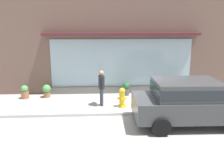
{
  "coord_description": "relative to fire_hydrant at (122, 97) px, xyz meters",
  "views": [
    {
      "loc": [
        -1.25,
        -9.59,
        3.57
      ],
      "look_at": [
        -0.58,
        1.2,
        0.91
      ],
      "focal_mm": 40.62,
      "sensor_mm": 36.0,
      "label": 1
    }
  ],
  "objects": [
    {
      "name": "pedestrian_with_handbag",
      "position": [
        -0.88,
        0.24,
        0.48
      ],
      "size": [
        0.26,
        0.64,
        1.56
      ],
      "rotation": [
        0.0,
        0.0,
        1.79
      ],
      "color": "#333847",
      "rests_on": "ground_plane"
    },
    {
      "name": "fire_hydrant",
      "position": [
        0.0,
        0.0,
        0.0
      ],
      "size": [
        0.42,
        0.39,
        0.84
      ],
      "color": "gold",
      "rests_on": "ground_plane"
    },
    {
      "name": "storefront",
      "position": [
        0.17,
        2.41,
        2.11
      ],
      "size": [
        14.0,
        0.81,
        5.16
      ],
      "color": "brown",
      "rests_on": "ground_plane"
    },
    {
      "name": "potted_plant_near_hydrant",
      "position": [
        -3.51,
        1.63,
        -0.08
      ],
      "size": [
        0.4,
        0.4,
        0.62
      ],
      "color": "#9E6042",
      "rests_on": "ground_plane"
    },
    {
      "name": "ground_plane",
      "position": [
        0.17,
        -0.77,
        -0.42
      ],
      "size": [
        60.0,
        60.0,
        0.0
      ],
      "primitive_type": "plane",
      "color": "#9E9B93"
    },
    {
      "name": "potted_plant_doorstep",
      "position": [
        0.38,
        1.76,
        -0.06
      ],
      "size": [
        0.35,
        0.35,
        0.65
      ],
      "color": "#4C4C51",
      "rests_on": "ground_plane"
    },
    {
      "name": "curb_strip",
      "position": [
        0.17,
        -0.97,
        -0.36
      ],
      "size": [
        14.0,
        0.24,
        0.12
      ],
      "primitive_type": "cube",
      "color": "#B2B2AD",
      "rests_on": "ground_plane"
    },
    {
      "name": "parked_car_dark_gray",
      "position": [
        2.16,
        -2.05,
        0.48
      ],
      "size": [
        4.08,
        2.14,
        1.6
      ],
      "rotation": [
        0.0,
        0.0,
        -0.02
      ],
      "color": "#383A3D",
      "rests_on": "ground_plane"
    },
    {
      "name": "potted_plant_low_front",
      "position": [
        2.5,
        1.77,
        -0.13
      ],
      "size": [
        0.35,
        0.35,
        0.53
      ],
      "color": "#9E6042",
      "rests_on": "ground_plane"
    },
    {
      "name": "potted_plant_window_left",
      "position": [
        -4.52,
        1.51,
        -0.1
      ],
      "size": [
        0.37,
        0.37,
        0.64
      ],
      "color": "#9E6042",
      "rests_on": "ground_plane"
    }
  ]
}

